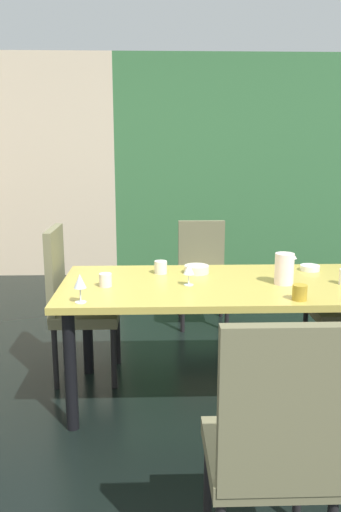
% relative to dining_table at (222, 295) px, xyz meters
% --- Properties ---
extents(ground_plane, '(5.99, 6.30, 0.02)m').
position_rel_dining_table_xyz_m(ground_plane, '(-0.52, 0.02, -0.68)').
color(ground_plane, black).
extents(back_panel_interior, '(2.63, 0.10, 2.61)m').
position_rel_dining_table_xyz_m(back_panel_interior, '(-2.20, 3.12, 0.63)').
color(back_panel_interior, beige).
rests_on(back_panel_interior, ground_plane).
extents(garden_window_panel, '(3.36, 0.10, 2.61)m').
position_rel_dining_table_xyz_m(garden_window_panel, '(0.80, 3.12, 0.63)').
color(garden_window_panel, '#346639').
rests_on(garden_window_panel, ground_plane).
extents(dining_table, '(1.97, 0.92, 0.75)m').
position_rel_dining_table_xyz_m(dining_table, '(0.00, 0.00, 0.00)').
color(dining_table, '#B09C43').
rests_on(dining_table, ground_plane).
extents(chair_head_near, '(0.44, 0.44, 1.04)m').
position_rel_dining_table_xyz_m(chair_head_near, '(-0.01, -1.39, -0.11)').
color(chair_head_near, '#656245').
rests_on(chair_head_near, ground_plane).
extents(chair_head_far, '(0.44, 0.45, 0.91)m').
position_rel_dining_table_xyz_m(chair_head_far, '(0.01, 1.38, -0.15)').
color(chair_head_far, '#656245').
rests_on(chair_head_far, ground_plane).
extents(chair_left_far, '(0.44, 0.44, 1.04)m').
position_rel_dining_table_xyz_m(chair_left_far, '(-0.97, 0.31, -0.11)').
color(chair_left_far, '#656245').
rests_on(chair_left_far, ground_plane).
extents(wine_glass_east, '(0.07, 0.07, 0.13)m').
position_rel_dining_table_xyz_m(wine_glass_east, '(-0.21, -0.05, 0.18)').
color(wine_glass_east, silver).
rests_on(wine_glass_east, dining_table).
extents(wine_glass_near_shelf, '(0.07, 0.07, 0.16)m').
position_rel_dining_table_xyz_m(wine_glass_near_shelf, '(-0.81, -0.37, 0.19)').
color(wine_glass_near_shelf, silver).
rests_on(wine_glass_near_shelf, dining_table).
extents(serving_bowl_front, '(0.13, 0.13, 0.04)m').
position_rel_dining_table_xyz_m(serving_bowl_front, '(0.63, 0.28, 0.10)').
color(serving_bowl_front, white).
rests_on(serving_bowl_front, dining_table).
extents(serving_bowl_center, '(0.16, 0.16, 0.05)m').
position_rel_dining_table_xyz_m(serving_bowl_center, '(-0.14, 0.24, 0.11)').
color(serving_bowl_center, beige).
rests_on(serving_bowl_center, dining_table).
extents(cup_north, '(0.08, 0.08, 0.08)m').
position_rel_dining_table_xyz_m(cup_north, '(0.37, -0.36, 0.12)').
color(cup_north, '#B18C27').
rests_on(cup_north, dining_table).
extents(cup_right, '(0.08, 0.08, 0.08)m').
position_rel_dining_table_xyz_m(cup_right, '(-0.71, -0.06, 0.12)').
color(cup_right, silver).
rests_on(cup_right, dining_table).
extents(cup_rear, '(0.08, 0.08, 0.08)m').
position_rel_dining_table_xyz_m(cup_rear, '(-0.38, 0.23, 0.12)').
color(cup_rear, silver).
rests_on(cup_rear, dining_table).
extents(pitcher_south, '(0.13, 0.12, 0.19)m').
position_rel_dining_table_xyz_m(pitcher_south, '(0.37, -0.04, 0.18)').
color(pitcher_south, white).
rests_on(pitcher_south, dining_table).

